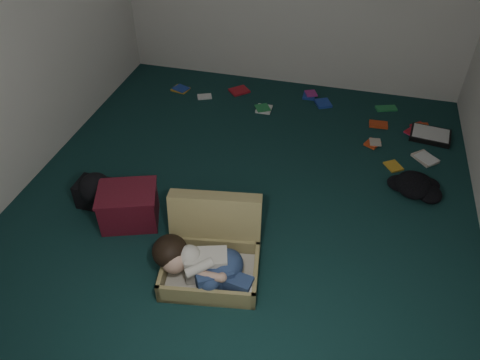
% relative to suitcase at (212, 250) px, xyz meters
% --- Properties ---
extents(floor, '(4.50, 4.50, 0.00)m').
position_rel_suitcase_xyz_m(floor, '(0.05, 0.77, -0.16)').
color(floor, '#113130').
rests_on(floor, ground).
extents(wall_front, '(4.50, 0.00, 4.50)m').
position_rel_suitcase_xyz_m(wall_front, '(0.05, -1.48, 1.14)').
color(wall_front, silver).
rests_on(wall_front, ground).
extents(wall_left, '(0.00, 4.50, 4.50)m').
position_rel_suitcase_xyz_m(wall_left, '(-1.95, 0.77, 1.14)').
color(wall_left, silver).
rests_on(wall_left, ground).
extents(suitcase, '(0.81, 0.79, 0.52)m').
position_rel_suitcase_xyz_m(suitcase, '(0.00, 0.00, 0.00)').
color(suitcase, tan).
rests_on(suitcase, floor).
extents(person, '(0.78, 0.38, 0.32)m').
position_rel_suitcase_xyz_m(person, '(-0.02, -0.18, 0.04)').
color(person, beige).
rests_on(person, suitcase).
extents(maroon_bin, '(0.57, 0.51, 0.33)m').
position_rel_suitcase_xyz_m(maroon_bin, '(-0.81, 0.28, 0.01)').
color(maroon_bin, '#5B1220').
rests_on(maroon_bin, floor).
extents(backpack, '(0.42, 0.34, 0.25)m').
position_rel_suitcase_xyz_m(backpack, '(-1.18, 0.40, -0.03)').
color(backpack, black).
rests_on(backpack, floor).
extents(clothing_pile, '(0.50, 0.43, 0.14)m').
position_rel_suitcase_xyz_m(clothing_pile, '(1.55, 1.29, -0.08)').
color(clothing_pile, black).
rests_on(clothing_pile, floor).
extents(paper_tray, '(0.44, 0.35, 0.06)m').
position_rel_suitcase_xyz_m(paper_tray, '(1.71, 2.20, -0.13)').
color(paper_tray, black).
rests_on(paper_tray, floor).
extents(book_scatter, '(3.00, 1.63, 0.02)m').
position_rel_suitcase_xyz_m(book_scatter, '(0.68, 2.23, -0.15)').
color(book_scatter, gold).
rests_on(book_scatter, floor).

